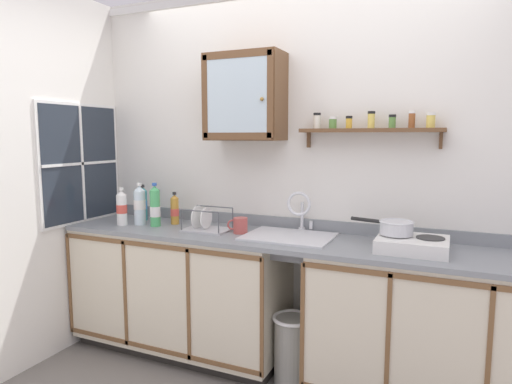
{
  "coord_description": "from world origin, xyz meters",
  "views": [
    {
      "loc": [
        0.93,
        -2.24,
        1.56
      ],
      "look_at": [
        -0.28,
        0.48,
        1.19
      ],
      "focal_mm": 31.13,
      "sensor_mm": 36.0,
      "label": 1
    }
  ],
  "objects": [
    {
      "name": "backsplash",
      "position": [
        0.0,
        0.64,
        0.96
      ],
      "size": [
        3.21,
        0.02,
        0.08
      ],
      "primitive_type": "cube",
      "color": "gray",
      "rests_on": "countertop"
    },
    {
      "name": "lower_cabinet_run_right",
      "position": [
        0.9,
        0.37,
        0.45
      ],
      "size": [
        1.45,
        0.58,
        0.89
      ],
      "color": "black",
      "rests_on": "ground"
    },
    {
      "name": "trash_bin",
      "position": [
        0.06,
        0.27,
        0.23
      ],
      "size": [
        0.25,
        0.25,
        0.44
      ],
      "color": "gray",
      "rests_on": "ground"
    },
    {
      "name": "bottle_detergent_teal_1",
      "position": [
        -1.24,
        0.48,
        1.04
      ],
      "size": [
        0.06,
        0.06,
        0.28
      ],
      "color": "teal",
      "rests_on": "countertop"
    },
    {
      "name": "spice_shelf",
      "position": [
        0.44,
        0.58,
        1.61
      ],
      "size": [
        0.88,
        0.14,
        0.23
      ],
      "color": "brown"
    },
    {
      "name": "saucepan",
      "position": [
        0.64,
        0.38,
        1.04
      ],
      "size": [
        0.37,
        0.2,
        0.08
      ],
      "color": "silver",
      "rests_on": "hot_plate_stove"
    },
    {
      "name": "dish_rack",
      "position": [
        -0.61,
        0.36,
        0.95
      ],
      "size": [
        0.31,
        0.22,
        0.17
      ],
      "color": "#B2B2B7",
      "rests_on": "countertop"
    },
    {
      "name": "side_wall_left",
      "position": [
        -1.65,
        -0.27,
        1.29
      ],
      "size": [
        0.05,
        3.45,
        2.58
      ],
      "primitive_type": "cube",
      "color": "silver",
      "rests_on": "ground"
    },
    {
      "name": "wall_cabinet",
      "position": [
        -0.38,
        0.52,
        1.82
      ],
      "size": [
        0.53,
        0.29,
        0.58
      ],
      "color": "brown"
    },
    {
      "name": "bottle_opaque_white_4",
      "position": [
        -1.26,
        0.27,
        1.04
      ],
      "size": [
        0.08,
        0.08,
        0.27
      ],
      "color": "white",
      "rests_on": "countertop"
    },
    {
      "name": "sink",
      "position": [
        -0.01,
        0.41,
        0.9
      ],
      "size": [
        0.56,
        0.47,
        0.39
      ],
      "color": "silver",
      "rests_on": "countertop"
    },
    {
      "name": "bottle_water_clear_2",
      "position": [
        -1.15,
        0.34,
        1.06
      ],
      "size": [
        0.09,
        0.09,
        0.31
      ],
      "color": "silver",
      "rests_on": "countertop"
    },
    {
      "name": "mug",
      "position": [
        -0.35,
        0.37,
        0.97
      ],
      "size": [
        0.13,
        0.1,
        0.1
      ],
      "color": "#B24C47",
      "rests_on": "countertop"
    },
    {
      "name": "bottle_soda_green_0",
      "position": [
        -1.01,
        0.33,
        1.06
      ],
      "size": [
        0.07,
        0.07,
        0.31
      ],
      "color": "#4CB266",
      "rests_on": "countertop"
    },
    {
      "name": "back_wall",
      "position": [
        0.0,
        0.68,
        1.3
      ],
      "size": [
        3.85,
        0.07,
        2.58
      ],
      "color": "silver",
      "rests_on": "ground"
    },
    {
      "name": "window",
      "position": [
        -1.62,
        0.26,
        1.36
      ],
      "size": [
        0.03,
        0.77,
        0.89
      ],
      "color": "#262D38"
    },
    {
      "name": "bottle_juice_amber_3",
      "position": [
        -0.93,
        0.46,
        1.02
      ],
      "size": [
        0.06,
        0.06,
        0.24
      ],
      "color": "gold",
      "rests_on": "countertop"
    },
    {
      "name": "lower_cabinet_run",
      "position": [
        -0.84,
        0.37,
        0.45
      ],
      "size": [
        1.56,
        0.58,
        0.89
      ],
      "color": "black",
      "rests_on": "ground"
    },
    {
      "name": "hot_plate_stove",
      "position": [
        0.74,
        0.35,
        0.96
      ],
      "size": [
        0.38,
        0.34,
        0.08
      ],
      "color": "silver",
      "rests_on": "countertop"
    },
    {
      "name": "countertop",
      "position": [
        0.0,
        0.37,
        0.9
      ],
      "size": [
        3.21,
        0.6,
        0.03
      ],
      "primitive_type": "cube",
      "color": "gray",
      "rests_on": "lower_cabinet_run"
    }
  ]
}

